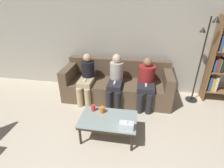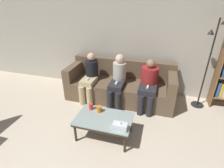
# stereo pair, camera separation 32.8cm
# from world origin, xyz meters

# --- Properties ---
(wall_back) EXTENTS (12.00, 0.06, 2.60)m
(wall_back) POSITION_xyz_m (0.00, 3.43, 1.30)
(wall_back) COLOR #B7B2A3
(wall_back) RESTS_ON ground_plane
(couch) EXTENTS (2.39, 0.88, 0.86)m
(couch) POSITION_xyz_m (0.00, 2.92, 0.32)
(couch) COLOR brown
(couch) RESTS_ON ground_plane
(coffee_table) EXTENTS (0.93, 0.59, 0.38)m
(coffee_table) POSITION_xyz_m (0.04, 1.59, 0.34)
(coffee_table) COLOR #8C9E99
(coffee_table) RESTS_ON ground_plane
(cup_near_left) EXTENTS (0.07, 0.07, 0.11)m
(cup_near_left) POSITION_xyz_m (-0.25, 1.76, 0.44)
(cup_near_left) COLOR red
(cup_near_left) RESTS_ON coffee_table
(cup_near_right) EXTENTS (0.08, 0.08, 0.11)m
(cup_near_right) POSITION_xyz_m (-0.09, 1.74, 0.44)
(cup_near_right) COLOR orange
(cup_near_right) RESTS_ON coffee_table
(tissue_box) EXTENTS (0.22, 0.12, 0.13)m
(tissue_box) POSITION_xyz_m (0.36, 1.41, 0.43)
(tissue_box) COLOR silver
(tissue_box) RESTS_ON coffee_table
(bookshelf) EXTENTS (0.72, 0.32, 1.85)m
(bookshelf) POSITION_xyz_m (2.24, 3.20, 0.88)
(bookshelf) COLOR brown
(bookshelf) RESTS_ON ground_plane
(standing_lamp) EXTENTS (0.31, 0.26, 1.84)m
(standing_lamp) POSITION_xyz_m (1.75, 3.06, 1.13)
(standing_lamp) COLOR black
(standing_lamp) RESTS_ON ground_plane
(seated_person_left_end) EXTENTS (0.31, 0.63, 1.06)m
(seated_person_left_end) POSITION_xyz_m (-0.64, 2.68, 0.56)
(seated_person_left_end) COLOR tan
(seated_person_left_end) RESTS_ON ground_plane
(seated_person_mid_left) EXTENTS (0.31, 0.66, 1.09)m
(seated_person_mid_left) POSITION_xyz_m (0.00, 2.68, 0.57)
(seated_person_mid_left) COLOR #28282D
(seated_person_mid_left) RESTS_ON ground_plane
(seated_person_mid_right) EXTENTS (0.35, 0.67, 1.04)m
(seated_person_mid_right) POSITION_xyz_m (0.64, 2.70, 0.57)
(seated_person_mid_right) COLOR #28282D
(seated_person_mid_right) RESTS_ON ground_plane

